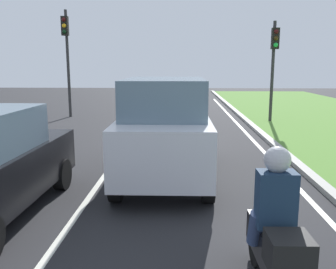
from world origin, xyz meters
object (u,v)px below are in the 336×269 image
(motorcycle, at_px, (273,254))
(traffic_light_overhead_left, at_px, (66,46))
(rider_person, at_px, (275,197))
(traffic_light_near_right, at_px, (274,55))
(car_suv_ahead, at_px, (165,128))

(motorcycle, relative_size, traffic_light_overhead_left, 0.37)
(motorcycle, xyz_separation_m, rider_person, (-0.00, 0.05, 0.62))
(motorcycle, height_order, traffic_light_near_right, traffic_light_near_right)
(motorcycle, distance_m, rider_person, 0.62)
(car_suv_ahead, height_order, rider_person, car_suv_ahead)
(car_suv_ahead, bearing_deg, rider_person, -73.20)
(car_suv_ahead, height_order, motorcycle, car_suv_ahead)
(car_suv_ahead, xyz_separation_m, traffic_light_near_right, (4.42, 8.53, 1.83))
(car_suv_ahead, bearing_deg, traffic_light_near_right, 62.18)
(rider_person, relative_size, traffic_light_near_right, 0.26)
(motorcycle, relative_size, traffic_light_near_right, 0.43)
(traffic_light_overhead_left, bearing_deg, motorcycle, -65.40)
(motorcycle, bearing_deg, traffic_light_near_right, 75.64)
(motorcycle, height_order, rider_person, rider_person)
(traffic_light_near_right, bearing_deg, motorcycle, -103.19)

